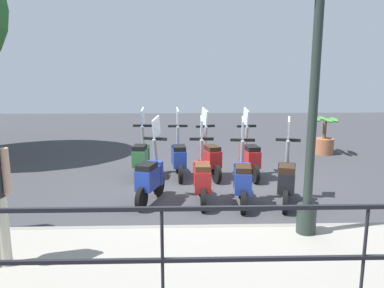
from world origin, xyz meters
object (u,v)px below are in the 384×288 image
(lamp_post_near, at_px, (313,106))
(scooter_near_3, at_px, (150,177))
(scooter_far_0, at_px, (250,157))
(scooter_far_2, at_px, (179,157))
(potted_palm, at_px, (324,139))
(scooter_near_1, at_px, (242,179))
(scooter_far_3, at_px, (141,156))
(scooter_near_0, at_px, (286,179))
(scooter_far_1, at_px, (210,157))
(scooter_near_2, at_px, (202,177))

(lamp_post_near, distance_m, scooter_near_3, 3.17)
(scooter_far_0, relative_size, scooter_far_2, 1.00)
(potted_palm, bearing_deg, scooter_near_1, 143.77)
(scooter_near_1, distance_m, scooter_far_2, 2.10)
(scooter_far_0, bearing_deg, scooter_far_3, 78.81)
(lamp_post_near, relative_size, scooter_near_3, 2.58)
(scooter_near_1, height_order, scooter_far_0, same)
(potted_palm, distance_m, scooter_far_3, 5.48)
(potted_palm, xyz_separation_m, scooter_near_0, (-4.14, 2.25, 0.04))
(scooter_far_1, height_order, scooter_far_2, same)
(scooter_near_1, bearing_deg, scooter_far_3, 53.20)
(lamp_post_near, xyz_separation_m, scooter_near_3, (1.69, 2.28, -1.41))
(scooter_far_0, bearing_deg, scooter_near_2, 136.44)
(scooter_far_0, relative_size, scooter_far_1, 1.00)
(scooter_near_3, height_order, scooter_far_3, same)
(scooter_near_0, bearing_deg, scooter_near_1, 105.39)
(scooter_far_2, xyz_separation_m, scooter_far_3, (0.08, 0.84, 0.00))
(scooter_near_1, height_order, scooter_far_1, same)
(scooter_near_0, distance_m, scooter_far_2, 2.61)
(lamp_post_near, height_order, scooter_near_3, lamp_post_near)
(scooter_near_2, height_order, scooter_near_3, same)
(scooter_near_3, xyz_separation_m, scooter_far_0, (1.53, -2.07, 0.00))
(lamp_post_near, bearing_deg, scooter_near_3, 53.45)
(scooter_far_2, bearing_deg, scooter_near_0, -137.93)
(scooter_near_3, height_order, scooter_far_1, same)
(lamp_post_near, height_order, scooter_far_1, lamp_post_near)
(scooter_near_1, distance_m, scooter_near_3, 1.64)
(scooter_near_3, relative_size, scooter_far_0, 1.00)
(potted_palm, relative_size, scooter_far_2, 0.69)
(scooter_near_2, relative_size, scooter_far_0, 1.00)
(scooter_far_3, bearing_deg, scooter_far_1, -89.87)
(scooter_far_3, bearing_deg, scooter_far_0, -88.84)
(lamp_post_near, height_order, scooter_near_0, lamp_post_near)
(scooter_far_3, bearing_deg, scooter_near_2, -139.42)
(potted_palm, height_order, scooter_near_1, scooter_near_1)
(scooter_far_0, bearing_deg, lamp_post_near, 175.73)
(scooter_near_3, xyz_separation_m, scooter_far_2, (1.59, -0.51, 0.00))
(scooter_near_0, bearing_deg, scooter_near_3, 101.41)
(scooter_near_0, relative_size, scooter_near_3, 1.00)
(scooter_near_1, relative_size, scooter_far_0, 1.00)
(scooter_far_0, bearing_deg, scooter_far_1, 80.59)
(scooter_near_3, bearing_deg, scooter_near_1, -78.84)
(scooter_near_3, bearing_deg, scooter_far_0, -35.78)
(lamp_post_near, bearing_deg, scooter_far_2, 28.37)
(scooter_far_1, distance_m, scooter_far_2, 0.68)
(lamp_post_near, relative_size, scooter_far_0, 2.58)
(scooter_near_2, bearing_deg, lamp_post_near, -139.73)
(scooter_far_0, bearing_deg, potted_palm, -54.91)
(lamp_post_near, height_order, potted_palm, lamp_post_near)
(scooter_far_0, distance_m, scooter_far_1, 0.88)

